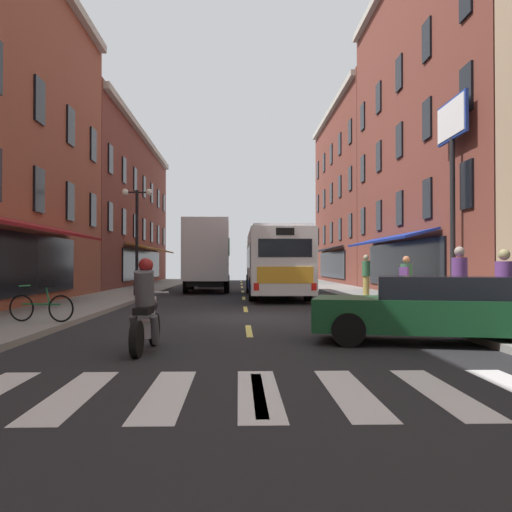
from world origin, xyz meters
name	(u,v)px	position (x,y,z in m)	size (l,w,h in m)	color
ground_plane	(247,319)	(0.00, 0.00, -0.05)	(34.80, 80.00, 0.10)	black
lane_centre_dashes	(247,318)	(0.00, -0.25, 0.00)	(0.14, 73.90, 0.01)	#DBCC4C
crosswalk_near	(259,393)	(0.00, -10.00, 0.00)	(7.10, 2.80, 0.01)	silver
sidewalk_left	(43,315)	(-5.90, 0.00, 0.07)	(3.00, 80.00, 0.14)	gray
sidewalk_right	(446,314)	(5.90, 0.00, 0.07)	(3.00, 80.00, 0.14)	gray
billboard_sign	(452,151)	(7.05, 2.47, 5.41)	(0.40, 2.59, 7.05)	black
transit_bus	(275,262)	(1.51, 10.54, 1.66)	(2.67, 11.18, 3.16)	silver
box_truck	(208,255)	(-2.00, 15.93, 2.07)	(2.57, 7.86, 3.97)	black
sedan_near	(214,276)	(-2.01, 24.21, 0.70)	(2.02, 4.42, 1.37)	silver
sedan_mid	(436,309)	(3.62, -5.75, 0.68)	(4.90, 2.82, 1.31)	#144723
motorcycle_rider	(146,312)	(-1.88, -6.67, 0.71)	(0.62, 2.07, 1.66)	black
bicycle_near	(41,307)	(-5.08, -2.62, 0.50)	(1.69, 0.52, 0.91)	black
pedestrian_near	(406,281)	(4.95, 0.77, 1.02)	(0.46, 0.52, 1.67)	#B29947
pedestrian_mid	(505,291)	(5.06, -5.59, 1.02)	(0.36, 0.36, 1.71)	#66387F
pedestrian_far	(460,284)	(4.95, -3.54, 1.09)	(0.36, 0.36, 1.83)	#66387F
pedestrian_rear	(366,275)	(5.39, 8.37, 1.09)	(0.36, 0.36, 1.84)	#B29947
street_lamp_twin	(137,236)	(-4.90, 9.59, 2.85)	(1.42, 0.32, 4.88)	black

